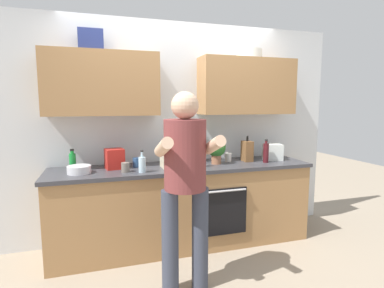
% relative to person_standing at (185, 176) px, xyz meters
% --- Properties ---
extents(ground_plane, '(12.00, 12.00, 0.00)m').
position_rel_person_standing_xyz_m(ground_plane, '(0.22, 0.82, -0.99)').
color(ground_plane, gray).
extents(back_wall_unit, '(4.00, 0.38, 2.50)m').
position_rel_person_standing_xyz_m(back_wall_unit, '(0.22, 1.10, 0.51)').
color(back_wall_unit, silver).
rests_on(back_wall_unit, ground).
extents(counter, '(2.84, 0.67, 0.90)m').
position_rel_person_standing_xyz_m(counter, '(0.22, 0.82, -0.54)').
color(counter, '#A37547').
rests_on(counter, ground).
extents(person_standing, '(0.49, 0.45, 1.67)m').
position_rel_person_standing_xyz_m(person_standing, '(0.00, 0.00, 0.00)').
color(person_standing, '#383D4C').
rests_on(person_standing, ground).
extents(bottle_water, '(0.07, 0.07, 0.22)m').
position_rel_person_standing_xyz_m(bottle_water, '(-0.26, 0.64, -0.01)').
color(bottle_water, silver).
rests_on(bottle_water, counter).
extents(bottle_soda, '(0.07, 0.07, 0.21)m').
position_rel_person_standing_xyz_m(bottle_soda, '(-0.93, 0.98, 0.00)').
color(bottle_soda, '#198C33').
rests_on(bottle_soda, counter).
extents(bottle_vinegar, '(0.06, 0.06, 0.21)m').
position_rel_person_standing_xyz_m(bottle_vinegar, '(0.27, 0.87, 0.00)').
color(bottle_vinegar, brown).
rests_on(bottle_vinegar, counter).
extents(bottle_wine, '(0.06, 0.06, 0.27)m').
position_rel_person_standing_xyz_m(bottle_wine, '(1.17, 0.73, 0.03)').
color(bottle_wine, '#471419').
rests_on(bottle_wine, counter).
extents(bottle_juice, '(0.07, 0.07, 0.34)m').
position_rel_person_standing_xyz_m(bottle_juice, '(0.30, 0.69, 0.05)').
color(bottle_juice, orange).
rests_on(bottle_juice, counter).
extents(cup_tea, '(0.08, 0.08, 0.10)m').
position_rel_person_standing_xyz_m(cup_tea, '(-0.28, 0.91, -0.04)').
color(cup_tea, '#33598C').
rests_on(cup_tea, counter).
extents(cup_coffee, '(0.08, 0.08, 0.10)m').
position_rel_person_standing_xyz_m(cup_coffee, '(0.78, 0.92, -0.04)').
color(cup_coffee, white).
rests_on(cup_coffee, counter).
extents(cup_stoneware, '(0.08, 0.08, 0.09)m').
position_rel_person_standing_xyz_m(cup_stoneware, '(-0.42, 0.70, -0.04)').
color(cup_stoneware, slate).
rests_on(cup_stoneware, counter).
extents(mixing_bowl, '(0.23, 0.23, 0.08)m').
position_rel_person_standing_xyz_m(mixing_bowl, '(-0.85, 0.77, -0.05)').
color(mixing_bowl, silver).
rests_on(mixing_bowl, counter).
extents(knife_block, '(0.10, 0.14, 0.30)m').
position_rel_person_standing_xyz_m(knife_block, '(1.00, 0.87, 0.03)').
color(knife_block, brown).
rests_on(knife_block, counter).
extents(potted_herb, '(0.21, 0.21, 0.29)m').
position_rel_person_standing_xyz_m(potted_herb, '(0.60, 0.82, 0.08)').
color(potted_herb, '#9E6647').
rests_on(potted_herb, counter).
extents(grocery_bag_rice, '(0.18, 0.22, 0.18)m').
position_rel_person_standing_xyz_m(grocery_bag_rice, '(0.05, 0.78, 0.00)').
color(grocery_bag_rice, beige).
rests_on(grocery_bag_rice, counter).
extents(grocery_bag_produce, '(0.24, 0.23, 0.19)m').
position_rel_person_standing_xyz_m(grocery_bag_produce, '(1.34, 0.86, 0.01)').
color(grocery_bag_produce, silver).
rests_on(grocery_bag_produce, counter).
extents(grocery_bag_crisps, '(0.21, 0.20, 0.21)m').
position_rel_person_standing_xyz_m(grocery_bag_crisps, '(-0.51, 0.90, 0.02)').
color(grocery_bag_crisps, red).
rests_on(grocery_bag_crisps, counter).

